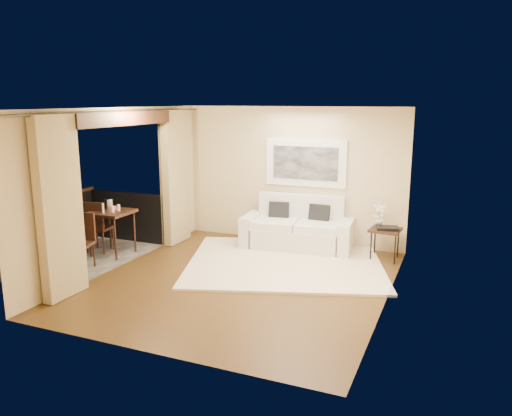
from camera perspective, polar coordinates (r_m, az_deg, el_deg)
The scene contains 18 objects.
floor at distance 8.03m, azimuth -1.72°, elevation -8.33°, with size 5.00×5.00×0.00m, color #533918.
room_shell at distance 8.62m, azimuth -15.03°, elevation 9.84°, with size 5.00×6.40×5.00m.
balcony at distance 9.74m, azimuth -19.78°, elevation -4.23°, with size 1.81×2.60×1.17m.
curtains at distance 8.73m, azimuth -14.50°, elevation 2.07°, with size 0.16×4.80×2.64m.
artwork at distance 9.80m, azimuth 5.67°, elevation 5.16°, with size 1.62×0.07×0.92m.
rug at distance 8.86m, azimuth 3.32°, elevation -6.19°, with size 3.34×2.90×0.04m, color #F6E8C6.
sofa at distance 9.69m, azimuth 4.83°, elevation -2.52°, with size 2.17×1.08×1.01m.
side_table at distance 9.21m, azimuth 14.57°, elevation -2.67°, with size 0.56×0.56×0.57m.
tray at distance 9.16m, azimuth 14.81°, elevation -2.22°, with size 0.38×0.28×0.05m, color black.
orchid at distance 9.27m, azimuth 13.93°, elevation -0.73°, with size 0.24×0.16×0.45m, color white.
bistro_table at distance 9.55m, azimuth -16.20°, elevation -0.79°, with size 0.71×0.71×0.83m.
balcony_chair_far at distance 9.76m, azimuth -17.81°, elevation -1.65°, with size 0.48×0.49×0.99m.
balcony_chair_near at distance 8.98m, azimuth -19.30°, elevation -3.11°, with size 0.50×0.50×0.95m.
ice_bucket at distance 9.66m, azimuth -16.50°, elevation 0.44°, with size 0.18×0.18×0.20m, color silver.
candle at distance 9.58m, azimuth -15.82°, elevation -0.00°, with size 0.06×0.06×0.07m, color red.
vase at distance 9.37m, azimuth -17.08°, elevation -0.01°, with size 0.04×0.04×0.18m, color white.
glass_a at distance 9.37m, azimuth -16.07°, elevation -0.14°, with size 0.06×0.06×0.12m, color silver.
glass_b at distance 9.47m, azimuth -15.44°, elevation 0.04°, with size 0.06×0.06×0.12m, color white.
Camera 1 is at (3.12, -6.84, 2.83)m, focal length 35.00 mm.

